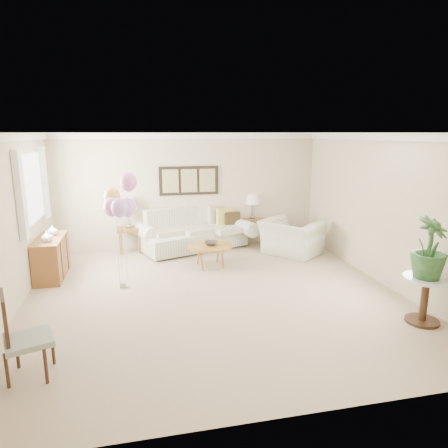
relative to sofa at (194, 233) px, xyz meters
name	(u,v)px	position (x,y,z in m)	size (l,w,h in m)	color
ground_plane	(214,295)	(-0.08, -2.78, -0.37)	(6.00, 6.00, 0.00)	tan
room_shell	(206,196)	(-0.19, -2.69, 1.25)	(6.04, 6.04, 2.60)	beige
wall_art_triptych	(189,181)	(-0.08, 0.18, 1.18)	(1.35, 0.06, 0.65)	black
sofa	(194,233)	(0.00, 0.00, 0.00)	(2.87, 1.70, 0.95)	silver
end_table_left	(130,231)	(-1.44, 0.05, 0.10)	(0.52, 0.47, 0.56)	brown
end_table_right	(252,222)	(1.44, 0.18, 0.14)	(0.56, 0.51, 0.61)	brown
lamp_left	(128,205)	(-1.44, 0.05, 0.69)	(0.37, 0.37, 0.66)	gray
lamp_right	(253,200)	(1.44, 0.18, 0.68)	(0.33, 0.33, 0.58)	gray
coffee_table	(210,247)	(0.12, -1.34, 0.03)	(0.88, 0.88, 0.44)	#AA7B2B
decor_bowl	(211,243)	(0.14, -1.35, 0.10)	(0.27, 0.27, 0.07)	#322B28
armchair	(291,237)	(2.01, -0.91, 0.01)	(1.17, 1.02, 0.76)	silver
side_table	(426,288)	(2.59, -4.37, 0.13)	(0.62, 0.62, 0.68)	silver
potted_plant	(430,248)	(2.56, -4.39, 0.72)	(0.47, 0.47, 0.85)	#21441D
accent_chair	(21,334)	(-2.53, -4.55, 0.13)	(0.60, 0.60, 0.96)	gray
credenza	(52,257)	(-2.84, -1.28, 0.00)	(0.46, 1.20, 0.74)	brown
vase_white	(47,236)	(-2.82, -1.55, 0.46)	(0.19, 0.19, 0.19)	silver
vase_sage	(52,230)	(-2.82, -1.09, 0.46)	(0.18, 0.18, 0.19)	silver
balloon_cluster	(120,201)	(-1.52, -2.13, 1.14)	(0.56, 0.57, 1.97)	gray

